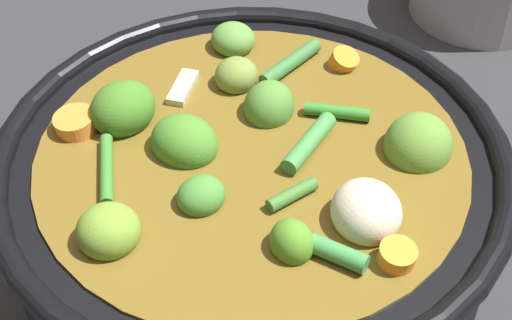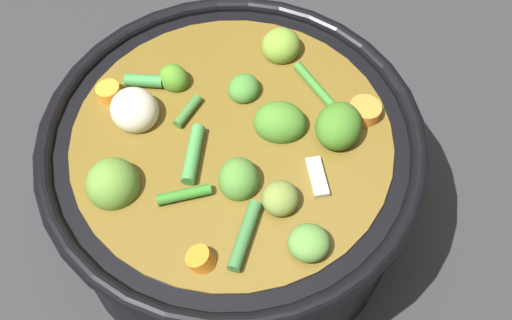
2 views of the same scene
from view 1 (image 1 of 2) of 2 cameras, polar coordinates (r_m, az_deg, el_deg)
name	(u,v)px [view 1 (image 1 of 2)]	position (r m, az deg, el deg)	size (l,w,h in m)	color
ground_plane	(252,289)	(0.56, -0.27, -9.39)	(1.10, 1.10, 0.00)	#2D2D30
cooking_pot	(252,221)	(0.50, -0.29, -4.44)	(0.31, 0.31, 0.16)	black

